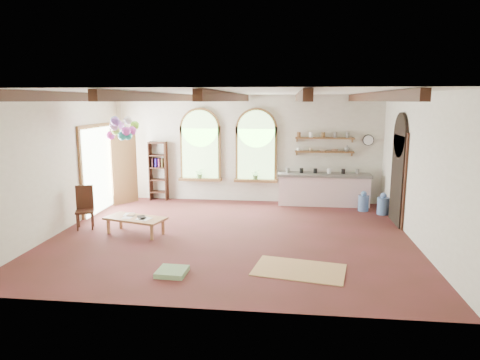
# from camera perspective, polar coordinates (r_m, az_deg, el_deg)

# --- Properties ---
(floor) EXTENTS (8.00, 8.00, 0.00)m
(floor) POSITION_cam_1_polar(r_m,az_deg,el_deg) (9.81, -1.18, -7.42)
(floor) COLOR #5C2526
(floor) RESTS_ON ground
(ceiling_beams) EXTENTS (6.20, 6.80, 0.18)m
(ceiling_beams) POSITION_cam_1_polar(r_m,az_deg,el_deg) (9.34, -1.25, 11.00)
(ceiling_beams) COLOR #3D1E13
(ceiling_beams) RESTS_ON ceiling
(window_left) EXTENTS (1.30, 0.28, 2.20)m
(window_left) POSITION_cam_1_polar(r_m,az_deg,el_deg) (13.03, -5.32, 4.36)
(window_left) COLOR brown
(window_left) RESTS_ON floor
(window_right) EXTENTS (1.30, 0.28, 2.20)m
(window_right) POSITION_cam_1_polar(r_m,az_deg,el_deg) (12.79, 2.18, 4.28)
(window_right) COLOR brown
(window_right) RESTS_ON floor
(left_doorway) EXTENTS (0.10, 1.90, 2.50)m
(left_doorway) POSITION_cam_1_polar(r_m,az_deg,el_deg) (12.36, -18.51, 1.26)
(left_doorway) COLOR brown
(left_doorway) RESTS_ON floor
(right_doorway) EXTENTS (0.10, 1.30, 2.40)m
(right_doorway) POSITION_cam_1_polar(r_m,az_deg,el_deg) (11.25, 20.25, 0.03)
(right_doorway) COLOR black
(right_doorway) RESTS_ON floor
(kitchen_counter) EXTENTS (2.68, 0.62, 0.94)m
(kitchen_counter) POSITION_cam_1_polar(r_m,az_deg,el_deg) (12.75, 11.06, -1.19)
(kitchen_counter) COLOR silver
(kitchen_counter) RESTS_ON floor
(wall_shelf_lower) EXTENTS (1.70, 0.24, 0.04)m
(wall_shelf_lower) POSITION_cam_1_polar(r_m,az_deg,el_deg) (12.76, 11.17, 3.70)
(wall_shelf_lower) COLOR brown
(wall_shelf_lower) RESTS_ON wall_back
(wall_shelf_upper) EXTENTS (1.70, 0.24, 0.04)m
(wall_shelf_upper) POSITION_cam_1_polar(r_m,az_deg,el_deg) (12.72, 11.23, 5.49)
(wall_shelf_upper) COLOR brown
(wall_shelf_upper) RESTS_ON wall_back
(wall_clock) EXTENTS (0.32, 0.04, 0.32)m
(wall_clock) POSITION_cam_1_polar(r_m,az_deg,el_deg) (12.96, 16.74, 5.12)
(wall_clock) COLOR black
(wall_clock) RESTS_ON wall_back
(bookshelf) EXTENTS (0.53, 0.32, 1.80)m
(bookshelf) POSITION_cam_1_polar(r_m,az_deg,el_deg) (13.35, -10.84, 1.19)
(bookshelf) COLOR #3D1E13
(bookshelf) RESTS_ON floor
(coffee_table) EXTENTS (1.50, 0.99, 0.39)m
(coffee_table) POSITION_cam_1_polar(r_m,az_deg,el_deg) (10.12, -13.78, -5.12)
(coffee_table) COLOR #A6804C
(coffee_table) RESTS_ON floor
(side_chair) EXTENTS (0.53, 0.53, 1.03)m
(side_chair) POSITION_cam_1_polar(r_m,az_deg,el_deg) (10.92, -19.94, -4.58)
(side_chair) COLOR #3D1E13
(side_chair) RESTS_ON floor
(floor_mat) EXTENTS (1.78, 1.28, 0.02)m
(floor_mat) POSITION_cam_1_polar(r_m,az_deg,el_deg) (7.99, 7.90, -11.76)
(floor_mat) COLOR tan
(floor_mat) RESTS_ON floor
(floor_cushion) EXTENTS (0.53, 0.53, 0.09)m
(floor_cushion) POSITION_cam_1_polar(r_m,az_deg,el_deg) (7.82, -9.04, -11.99)
(floor_cushion) COLOR gray
(floor_cushion) RESTS_ON floor
(water_jug_a) EXTENTS (0.29, 0.29, 0.56)m
(water_jug_a) POSITION_cam_1_polar(r_m,az_deg,el_deg) (12.38, 16.13, -2.87)
(water_jug_a) COLOR #5276B0
(water_jug_a) RESTS_ON floor
(water_jug_b) EXTENTS (0.31, 0.31, 0.60)m
(water_jug_b) POSITION_cam_1_polar(r_m,az_deg,el_deg) (12.15, 18.52, -3.18)
(water_jug_b) COLOR #5276B0
(water_jug_b) RESTS_ON floor
(balloon_cluster) EXTENTS (0.80, 0.83, 1.14)m
(balloon_cluster) POSITION_cam_1_polar(r_m,az_deg,el_deg) (11.12, -15.41, 6.60)
(balloon_cluster) COLOR silver
(balloon_cluster) RESTS_ON floor
(table_book) EXTENTS (0.18, 0.25, 0.02)m
(table_book) POSITION_cam_1_polar(r_m,az_deg,el_deg) (10.34, -14.75, -4.50)
(table_book) COLOR olive
(table_book) RESTS_ON coffee_table
(tablet) EXTENTS (0.27, 0.30, 0.01)m
(tablet) POSITION_cam_1_polar(r_m,az_deg,el_deg) (10.11, -13.03, -4.80)
(tablet) COLOR black
(tablet) RESTS_ON coffee_table
(potted_plant_left) EXTENTS (0.27, 0.23, 0.30)m
(potted_plant_left) POSITION_cam_1_polar(r_m,az_deg,el_deg) (13.03, -5.36, 0.89)
(potted_plant_left) COLOR #598C4C
(potted_plant_left) RESTS_ON window_left
(potted_plant_right) EXTENTS (0.27, 0.23, 0.30)m
(potted_plant_right) POSITION_cam_1_polar(r_m,az_deg,el_deg) (12.79, 2.11, 0.75)
(potted_plant_right) COLOR #598C4C
(potted_plant_right) RESTS_ON window_right
(shelf_cup_a) EXTENTS (0.12, 0.10, 0.10)m
(shelf_cup_a) POSITION_cam_1_polar(r_m,az_deg,el_deg) (12.71, 7.80, 4.09)
(shelf_cup_a) COLOR white
(shelf_cup_a) RESTS_ON wall_shelf_lower
(shelf_cup_b) EXTENTS (0.10, 0.10, 0.09)m
(shelf_cup_b) POSITION_cam_1_polar(r_m,az_deg,el_deg) (12.73, 9.38, 4.05)
(shelf_cup_b) COLOR beige
(shelf_cup_b) RESTS_ON wall_shelf_lower
(shelf_bowl_a) EXTENTS (0.22, 0.22, 0.05)m
(shelf_bowl_a) POSITION_cam_1_polar(r_m,az_deg,el_deg) (12.75, 10.95, 3.92)
(shelf_bowl_a) COLOR beige
(shelf_bowl_a) RESTS_ON wall_shelf_lower
(shelf_bowl_b) EXTENTS (0.20, 0.20, 0.06)m
(shelf_bowl_b) POSITION_cam_1_polar(r_m,az_deg,el_deg) (12.78, 12.52, 3.89)
(shelf_bowl_b) COLOR #8C664C
(shelf_bowl_b) RESTS_ON wall_shelf_lower
(shelf_vase) EXTENTS (0.18, 0.18, 0.19)m
(shelf_vase) POSITION_cam_1_polar(r_m,az_deg,el_deg) (12.82, 14.09, 4.14)
(shelf_vase) COLOR slate
(shelf_vase) RESTS_ON wall_shelf_lower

